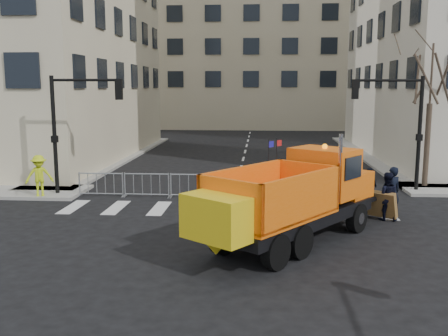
# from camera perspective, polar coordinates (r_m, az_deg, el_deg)

# --- Properties ---
(ground) EXTENTS (120.00, 120.00, 0.00)m
(ground) POSITION_cam_1_polar(r_m,az_deg,el_deg) (14.94, -0.59, -9.89)
(ground) COLOR black
(ground) RESTS_ON ground
(sidewalk_back) EXTENTS (64.00, 5.00, 0.15)m
(sidewalk_back) POSITION_cam_1_polar(r_m,az_deg,el_deg) (23.10, 1.19, -2.81)
(sidewalk_back) COLOR gray
(sidewalk_back) RESTS_ON ground
(building_far) EXTENTS (30.00, 18.00, 24.00)m
(building_far) POSITION_cam_1_polar(r_m,az_deg,el_deg) (66.46, 3.32, 15.34)
(building_far) COLOR #B8AD8D
(building_far) RESTS_ON ground
(traffic_light_left) EXTENTS (0.18, 0.18, 5.40)m
(traffic_light_left) POSITION_cam_1_polar(r_m,az_deg,el_deg) (23.55, -18.80, 3.39)
(traffic_light_left) COLOR black
(traffic_light_left) RESTS_ON ground
(traffic_light_right) EXTENTS (0.18, 0.18, 5.40)m
(traffic_light_right) POSITION_cam_1_polar(r_m,az_deg,el_deg) (24.77, 21.42, 3.51)
(traffic_light_right) COLOR black
(traffic_light_right) RESTS_ON ground
(crowd_barriers) EXTENTS (12.60, 0.60, 1.10)m
(crowd_barriers) POSITION_cam_1_polar(r_m,az_deg,el_deg) (22.18, -0.87, -2.07)
(crowd_barriers) COLOR #9EA0A5
(crowd_barriers) RESTS_ON ground
(street_tree) EXTENTS (3.00, 3.00, 7.50)m
(street_tree) POSITION_cam_1_polar(r_m,az_deg,el_deg) (25.86, 22.40, 6.00)
(street_tree) COLOR #382B21
(street_tree) RESTS_ON ground
(plow_truck) EXTENTS (7.24, 8.52, 3.45)m
(plow_truck) POSITION_cam_1_polar(r_m,az_deg,el_deg) (15.68, 7.75, -3.22)
(plow_truck) COLOR black
(plow_truck) RESTS_ON ground
(cop_a) EXTENTS (0.81, 0.67, 1.91)m
(cop_a) POSITION_cam_1_polar(r_m,az_deg,el_deg) (20.12, 18.63, -2.55)
(cop_a) COLOR black
(cop_a) RESTS_ON ground
(cop_b) EXTENTS (0.94, 0.77, 1.80)m
(cop_b) POSITION_cam_1_polar(r_m,az_deg,el_deg) (19.43, 18.07, -3.09)
(cop_b) COLOR black
(cop_b) RESTS_ON ground
(cop_c) EXTENTS (0.95, 0.98, 1.64)m
(cop_c) POSITION_cam_1_polar(r_m,az_deg,el_deg) (21.29, 16.30, -2.18)
(cop_c) COLOR black
(cop_c) RESTS_ON ground
(worker) EXTENTS (1.35, 1.12, 1.81)m
(worker) POSITION_cam_1_polar(r_m,az_deg,el_deg) (23.32, -20.36, -0.82)
(worker) COLOR #C9E01A
(worker) RESTS_ON sidewalk_back
(newspaper_box) EXTENTS (0.57, 0.55, 1.10)m
(newspaper_box) POSITION_cam_1_polar(r_m,az_deg,el_deg) (23.03, 10.36, -1.42)
(newspaper_box) COLOR maroon
(newspaper_box) RESTS_ON sidewalk_back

